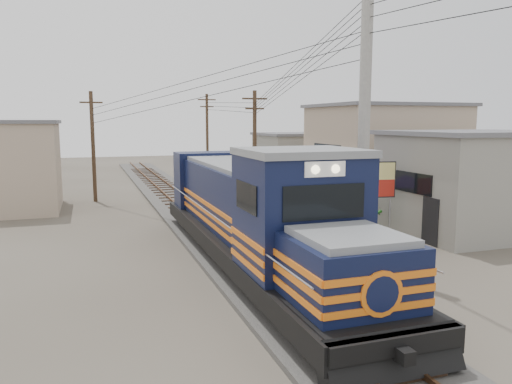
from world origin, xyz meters
name	(u,v)px	position (x,y,z in m)	size (l,w,h in m)	color
ground	(261,274)	(0.00, 0.00, 0.00)	(120.00, 120.00, 0.00)	#473F35
ballast	(198,218)	(0.00, 10.00, 0.08)	(3.60, 70.00, 0.16)	#595651
track	(198,215)	(0.00, 10.00, 0.26)	(1.15, 70.00, 0.12)	#51331E
locomotive	(254,216)	(0.00, 0.77, 1.84)	(3.17, 17.27, 4.28)	black
utility_pole_main	(364,125)	(3.50, -0.50, 5.00)	(0.40, 0.40, 10.00)	#9E9B93
wooden_pole_mid	(255,145)	(4.50, 14.00, 3.68)	(1.60, 0.24, 7.00)	#4C3826
wooden_pole_far	(207,135)	(4.80, 28.00, 3.93)	(1.60, 0.24, 7.50)	#4C3826
wooden_pole_left	(93,144)	(-5.00, 18.00, 3.68)	(1.60, 0.24, 7.00)	#4C3826
power_lines	(200,70)	(-0.14, 8.49, 7.56)	(9.65, 19.00, 3.30)	black
shophouse_front	(474,182)	(11.50, 3.00, 2.36)	(7.35, 6.30, 4.70)	gray
shophouse_mid	(384,153)	(12.50, 12.00, 3.11)	(8.40, 7.35, 6.20)	tan
shophouse_back	(299,158)	(11.00, 22.00, 2.11)	(6.30, 6.30, 4.20)	gray
shophouse_left	(2,166)	(-10.00, 16.00, 2.61)	(6.30, 6.30, 5.20)	tan
billboard	(372,182)	(6.33, 3.43, 2.50)	(2.19, 0.43, 3.39)	#99999E
market_umbrella	(339,183)	(6.07, 5.87, 2.15)	(2.56, 2.56, 2.45)	black
vendor	(368,219)	(6.48, 3.88, 0.74)	(0.54, 0.35, 1.47)	black
plant_nursery	(331,221)	(5.35, 5.25, 0.49)	(3.31, 3.14, 1.12)	#20601B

